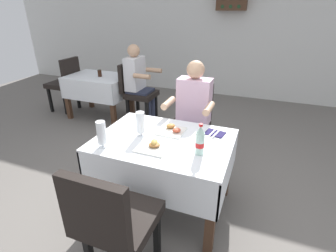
{
  "coord_description": "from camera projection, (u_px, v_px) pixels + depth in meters",
  "views": [
    {
      "loc": [
        0.67,
        -1.68,
        1.75
      ],
      "look_at": [
        -0.06,
        0.21,
        0.8
      ],
      "focal_mm": 27.11,
      "sensor_mm": 36.0,
      "label": 1
    }
  ],
  "objects": [
    {
      "name": "main_dining_table",
      "position": [
        164.0,
        155.0,
        2.26
      ],
      "size": [
        1.16,
        0.86,
        0.72
      ],
      "color": "white",
      "rests_on": "ground"
    },
    {
      "name": "cola_bottle_primary",
      "position": [
        200.0,
        141.0,
        1.92
      ],
      "size": [
        0.07,
        0.07,
        0.26
      ],
      "color": "silver",
      "rests_on": "main_dining_table"
    },
    {
      "name": "background_chair_right",
      "position": [
        136.0,
        90.0,
        4.06
      ],
      "size": [
        0.5,
        0.44,
        0.97
      ],
      "color": "black",
      "rests_on": "ground"
    },
    {
      "name": "background_chair_left",
      "position": [
        65.0,
        81.0,
        4.53
      ],
      "size": [
        0.5,
        0.44,
        0.97
      ],
      "color": "black",
      "rests_on": "ground"
    },
    {
      "name": "background_table_tumbler",
      "position": [
        100.0,
        73.0,
        4.15
      ],
      "size": [
        0.06,
        0.06,
        0.11
      ],
      "primitive_type": "cylinder",
      "color": "black",
      "rests_on": "background_dining_table"
    },
    {
      "name": "ground_plane",
      "position": [
        166.0,
        213.0,
        2.38
      ],
      "size": [
        11.0,
        11.0,
        0.0
      ],
      "primitive_type": "plane",
      "color": "#66605B"
    },
    {
      "name": "chair_far_diner_seat",
      "position": [
        190.0,
        121.0,
        2.95
      ],
      "size": [
        0.44,
        0.5,
        0.97
      ],
      "color": "black",
      "rests_on": "ground"
    },
    {
      "name": "chair_near_camera_side",
      "position": [
        114.0,
        221.0,
        1.57
      ],
      "size": [
        0.44,
        0.5,
        0.97
      ],
      "color": "black",
      "rests_on": "ground"
    },
    {
      "name": "napkin_cutlery_set",
      "position": [
        215.0,
        133.0,
        2.28
      ],
      "size": [
        0.19,
        0.2,
        0.01
      ],
      "color": "#231E4C",
      "rests_on": "main_dining_table"
    },
    {
      "name": "back_wall",
      "position": [
        238.0,
        22.0,
        4.99
      ],
      "size": [
        11.0,
        0.12,
        3.0
      ],
      "primitive_type": "cube",
      "color": "silver",
      "rests_on": "ground"
    },
    {
      "name": "plate_far_diner",
      "position": [
        172.0,
        130.0,
        2.32
      ],
      "size": [
        0.24,
        0.24,
        0.05
      ],
      "color": "white",
      "rests_on": "main_dining_table"
    },
    {
      "name": "seated_diner_far",
      "position": [
        192.0,
        112.0,
        2.78
      ],
      "size": [
        0.5,
        0.46,
        1.26
      ],
      "color": "#282D42",
      "rests_on": "ground"
    },
    {
      "name": "background_patron",
      "position": [
        138.0,
        81.0,
        3.98
      ],
      "size": [
        0.46,
        0.5,
        1.26
      ],
      "color": "#282D42",
      "rests_on": "ground"
    },
    {
      "name": "beer_glass_middle",
      "position": [
        141.0,
        124.0,
        2.2
      ],
      "size": [
        0.08,
        0.08,
        0.22
      ],
      "color": "white",
      "rests_on": "main_dining_table"
    },
    {
      "name": "plate_near_camera",
      "position": [
        154.0,
        146.0,
        2.05
      ],
      "size": [
        0.25,
        0.25,
        0.06
      ],
      "color": "white",
      "rests_on": "main_dining_table"
    },
    {
      "name": "background_dining_table",
      "position": [
        99.0,
        86.0,
        4.3
      ],
      "size": [
        1.01,
        0.72,
        0.72
      ],
      "color": "white",
      "rests_on": "ground"
    },
    {
      "name": "beer_glass_left",
      "position": [
        102.0,
        134.0,
        2.02
      ],
      "size": [
        0.07,
        0.07,
        0.22
      ],
      "color": "white",
      "rests_on": "main_dining_table"
    }
  ]
}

